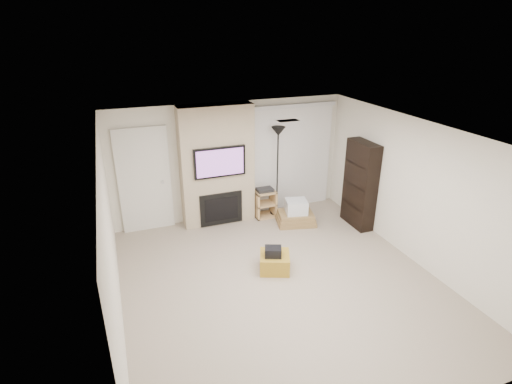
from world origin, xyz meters
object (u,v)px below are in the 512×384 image
object	(u,v)px
ottoman	(275,262)
bookshelf	(360,185)
av_stand	(265,202)
floor_lamp	(278,147)
box_stack	(296,214)

from	to	relation	value
ottoman	bookshelf	bearing A→B (deg)	22.99
av_stand	bookshelf	world-z (taller)	bookshelf
ottoman	floor_lamp	xyz separation A→B (m)	(0.90, 2.01, 1.41)
av_stand	box_stack	xyz separation A→B (m)	(0.50, -0.54, -0.14)
ottoman	bookshelf	distance (m)	2.60
box_stack	bookshelf	world-z (taller)	bookshelf
av_stand	box_stack	bearing A→B (deg)	-47.50
floor_lamp	box_stack	distance (m)	1.48
floor_lamp	box_stack	xyz separation A→B (m)	(0.21, -0.55, -1.36)
ottoman	floor_lamp	distance (m)	2.61
floor_lamp	box_stack	bearing A→B (deg)	-68.92
ottoman	box_stack	xyz separation A→B (m)	(1.11, 1.46, 0.05)
ottoman	av_stand	size ratio (longest dim) A/B	0.76
ottoman	box_stack	size ratio (longest dim) A/B	0.55
ottoman	bookshelf	size ratio (longest dim) A/B	0.28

